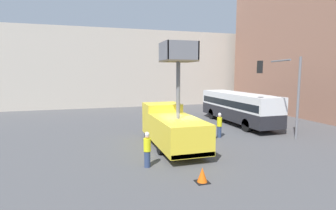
# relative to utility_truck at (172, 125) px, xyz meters

# --- Properties ---
(ground_plane) EXTENTS (120.00, 120.00, 0.00)m
(ground_plane) POSITION_rel_utility_truck_xyz_m (0.55, -0.41, -1.48)
(ground_plane) COLOR #4C4C4F
(building_backdrop_far) EXTENTS (44.00, 10.00, 11.02)m
(building_backdrop_far) POSITION_rel_utility_truck_xyz_m (0.55, 26.31, 4.03)
(building_backdrop_far) COLOR #BCB2A3
(building_backdrop_far) RESTS_ON ground_plane
(utility_truck) EXTENTS (2.53, 7.20, 6.69)m
(utility_truck) POSITION_rel_utility_truck_xyz_m (0.00, 0.00, 0.00)
(utility_truck) COLOR yellow
(utility_truck) RESTS_ON ground_plane
(city_bus) EXTENTS (2.51, 10.34, 2.97)m
(city_bus) POSITION_rel_utility_truck_xyz_m (8.48, 5.71, 0.28)
(city_bus) COLOR #232328
(city_bus) RESTS_ON ground_plane
(traffic_light_pole) EXTENTS (3.14, 2.89, 6.07)m
(traffic_light_pole) POSITION_rel_utility_truck_xyz_m (8.57, -0.30, 2.59)
(traffic_light_pole) COLOR slate
(traffic_light_pole) RESTS_ON ground_plane
(road_worker_near_truck) EXTENTS (0.38, 0.38, 1.88)m
(road_worker_near_truck) POSITION_rel_utility_truck_xyz_m (-2.35, -3.16, -0.54)
(road_worker_near_truck) COLOR navy
(road_worker_near_truck) RESTS_ON ground_plane
(road_worker_directing) EXTENTS (0.38, 0.38, 1.89)m
(road_worker_directing) POSITION_rel_utility_truck_xyz_m (4.28, 1.44, -0.53)
(road_worker_directing) COLOR navy
(road_worker_directing) RESTS_ON ground_plane
(traffic_cone_near_truck) EXTENTS (0.60, 0.60, 0.69)m
(traffic_cone_near_truck) POSITION_rel_utility_truck_xyz_m (-0.40, -5.76, -1.16)
(traffic_cone_near_truck) COLOR black
(traffic_cone_near_truck) RESTS_ON ground_plane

